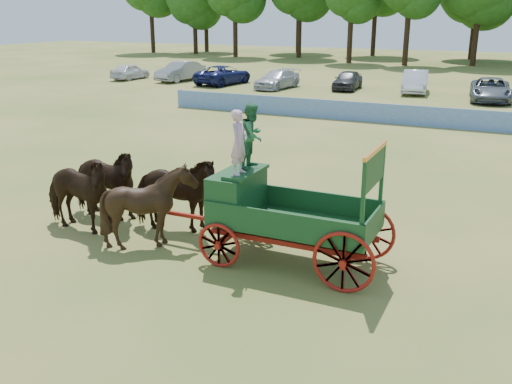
% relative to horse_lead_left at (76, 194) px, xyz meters
% --- Properties ---
extents(ground, '(160.00, 160.00, 0.00)m').
position_rel_horse_lead_left_xyz_m(ground, '(4.92, 1.23, -1.07)').
color(ground, '#A28749').
rests_on(ground, ground).
extents(horse_lead_left, '(2.57, 1.24, 2.14)m').
position_rel_horse_lead_left_xyz_m(horse_lead_left, '(0.00, 0.00, 0.00)').
color(horse_lead_left, black).
rests_on(horse_lead_left, ground).
extents(horse_lead_right, '(2.54, 1.17, 2.14)m').
position_rel_horse_lead_left_xyz_m(horse_lead_right, '(0.00, 1.10, 0.00)').
color(horse_lead_right, black).
rests_on(horse_lead_right, ground).
extents(horse_wheel_left, '(2.08, 1.89, 2.14)m').
position_rel_horse_lead_left_xyz_m(horse_wheel_left, '(2.40, 0.00, 0.00)').
color(horse_wheel_left, black).
rests_on(horse_wheel_left, ground).
extents(horse_wheel_right, '(2.73, 1.70, 2.14)m').
position_rel_horse_lead_left_xyz_m(horse_wheel_right, '(2.40, 1.10, 0.00)').
color(horse_wheel_right, black).
rests_on(horse_wheel_right, ground).
extents(farm_dray, '(6.00, 2.00, 3.70)m').
position_rel_horse_lead_left_xyz_m(farm_dray, '(5.36, 0.58, 0.55)').
color(farm_dray, '#9C1C0F').
rests_on(farm_dray, ground).
extents(sponsor_banner, '(26.00, 0.08, 1.05)m').
position_rel_horse_lead_left_xyz_m(sponsor_banner, '(3.92, 19.23, -0.54)').
color(sponsor_banner, '#2058AF').
rests_on(sponsor_banner, ground).
extents(parked_cars, '(42.20, 7.31, 1.64)m').
position_rel_horse_lead_left_xyz_m(parked_cars, '(-0.95, 30.76, -0.31)').
color(parked_cars, silver).
rests_on(parked_cars, ground).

